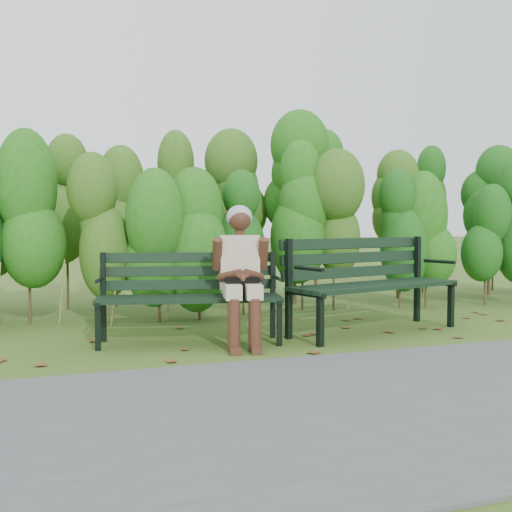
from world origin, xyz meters
name	(u,v)px	position (x,y,z in m)	size (l,w,h in m)	color
ground	(268,337)	(0.00, 0.00, 0.00)	(80.00, 80.00, 0.00)	#3A551D
footpath	(397,401)	(0.00, -2.20, 0.01)	(60.00, 2.50, 0.01)	#474749
hedge_band	(215,209)	(0.00, 1.86, 1.26)	(11.04, 1.67, 2.42)	#47381E
leaf_litter	(291,332)	(0.29, 0.14, 0.00)	(5.51, 2.16, 0.01)	brown
bench_left	(190,289)	(-0.75, 0.02, 0.48)	(1.70, 0.86, 0.81)	black
bench_right	(367,276)	(1.04, -0.03, 0.55)	(1.96, 1.08, 0.93)	black
seated_woman	(241,267)	(-0.35, -0.24, 0.69)	(0.53, 0.77, 1.24)	beige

